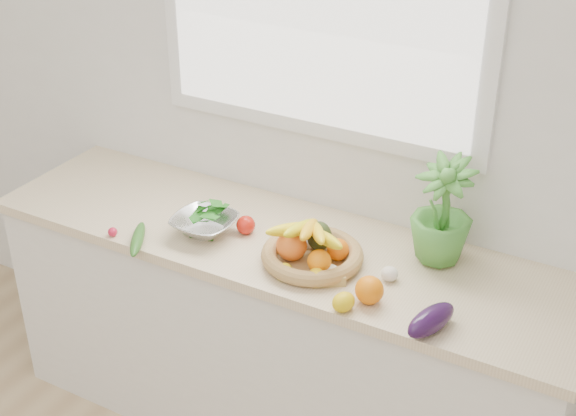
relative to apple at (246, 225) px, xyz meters
The scene contains 18 objects.
back_wall 0.54m from the apple, 69.40° to the left, with size 4.50×0.02×2.70m, color white.
counter_cabinet 0.52m from the apple, 12.39° to the left, with size 2.20×0.58×0.86m, color silver.
countertop 0.14m from the apple, 12.39° to the left, with size 2.24×0.62×0.04m, color beige.
orange_loose 0.60m from the apple, 16.89° to the right, with size 0.09×0.09×0.09m, color orange.
lemon_a 0.33m from the apple, 35.49° to the right, with size 0.06×0.07×0.06m, color yellow.
lemon_b 0.58m from the apple, 26.06° to the right, with size 0.06×0.08×0.06m, color yellow.
lemon_c 0.41m from the apple, 24.33° to the right, with size 0.06×0.08×0.06m, color #E0AE0C.
apple is the anchor object (origin of this frame).
ginger 0.44m from the apple, 19.36° to the right, with size 0.11×0.05×0.04m, color tan.
garlic_a 0.26m from the apple, ahead, with size 0.05×0.05×0.04m, color silver.
garlic_b 0.58m from the apple, ahead, with size 0.06×0.06×0.05m, color white.
garlic_c 0.41m from the apple, 14.43° to the right, with size 0.05×0.05×0.04m, color white.
eggplant 0.82m from the apple, 15.41° to the right, with size 0.08×0.20×0.08m, color #260E35.
cucumber 0.39m from the apple, 139.73° to the right, with size 0.04×0.23×0.04m, color #215519.
radish 0.49m from the apple, 148.58° to the right, with size 0.03×0.03×0.03m, color red.
potted_herb 0.72m from the apple, 13.67° to the left, with size 0.21×0.21×0.38m, color #458F34.
fruit_basket 0.31m from the apple, 10.41° to the right, with size 0.44×0.44×0.18m.
colander_with_spinach 0.15m from the apple, 147.14° to the right, with size 0.23×0.23×0.12m.
Camera 1 is at (1.24, -0.21, 2.41)m, focal length 50.00 mm.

